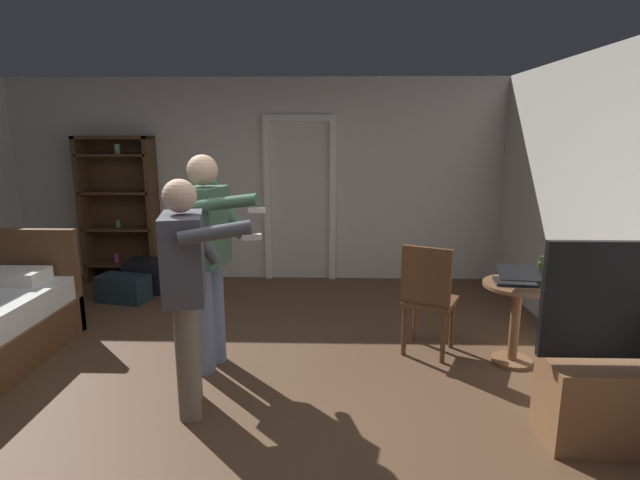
# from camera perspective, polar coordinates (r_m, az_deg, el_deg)

# --- Properties ---
(ground_plane) EXTENTS (6.95, 6.95, 0.00)m
(ground_plane) POSITION_cam_1_polar(r_m,az_deg,el_deg) (3.92, -14.04, -17.38)
(ground_plane) COLOR brown
(wall_back) EXTENTS (6.56, 0.12, 2.59)m
(wall_back) POSITION_cam_1_polar(r_m,az_deg,el_deg) (6.55, -7.25, 6.79)
(wall_back) COLOR beige
(wall_back) RESTS_ON ground_plane
(doorway_frame) EXTENTS (0.93, 0.08, 2.13)m
(doorway_frame) POSITION_cam_1_polar(r_m,az_deg,el_deg) (6.42, -2.32, 6.11)
(doorway_frame) COLOR white
(doorway_frame) RESTS_ON ground_plane
(bookshelf) EXTENTS (0.94, 0.32, 1.87)m
(bookshelf) POSITION_cam_1_polar(r_m,az_deg,el_deg) (6.86, -22.09, 3.82)
(bookshelf) COLOR #4C331E
(bookshelf) RESTS_ON ground_plane
(tv_flatscreen) EXTENTS (1.24, 0.40, 1.30)m
(tv_flatscreen) POSITION_cam_1_polar(r_m,az_deg,el_deg) (3.73, 32.42, -13.89)
(tv_flatscreen) COLOR brown
(tv_flatscreen) RESTS_ON ground_plane
(side_table) EXTENTS (0.56, 0.56, 0.70)m
(side_table) POSITION_cam_1_polar(r_m,az_deg,el_deg) (4.46, 21.67, -7.57)
(side_table) COLOR brown
(side_table) RESTS_ON ground_plane
(laptop) EXTENTS (0.36, 0.36, 0.17)m
(laptop) POSITION_cam_1_polar(r_m,az_deg,el_deg) (4.33, 21.72, -4.18)
(laptop) COLOR black
(laptop) RESTS_ON side_table
(bottle_on_table) EXTENTS (0.06, 0.06, 0.25)m
(bottle_on_table) POSITION_cam_1_polar(r_m,az_deg,el_deg) (4.34, 24.12, -3.58)
(bottle_on_table) COLOR #33481E
(bottle_on_table) RESTS_ON side_table
(wooden_chair) EXTENTS (0.56, 0.56, 0.99)m
(wooden_chair) POSITION_cam_1_polar(r_m,az_deg,el_deg) (4.37, 12.34, -6.27)
(wooden_chair) COLOR brown
(wooden_chair) RESTS_ON ground_plane
(person_blue_shirt) EXTENTS (0.74, 0.65, 1.63)m
(person_blue_shirt) POSITION_cam_1_polar(r_m,az_deg,el_deg) (3.45, -15.25, -4.49)
(person_blue_shirt) COLOR gray
(person_blue_shirt) RESTS_ON ground_plane
(person_striped_shirt) EXTENTS (0.70, 0.65, 1.75)m
(person_striped_shirt) POSITION_cam_1_polar(r_m,az_deg,el_deg) (4.02, -12.81, -1.01)
(person_striped_shirt) COLOR slate
(person_striped_shirt) RESTS_ON ground_plane
(suitcase_dark) EXTENTS (0.66, 0.41, 0.39)m
(suitcase_dark) POSITION_cam_1_polar(r_m,az_deg,el_deg) (6.40, -18.61, -3.93)
(suitcase_dark) COLOR black
(suitcase_dark) RESTS_ON ground_plane
(suitcase_small) EXTENTS (0.62, 0.42, 0.31)m
(suitcase_small) POSITION_cam_1_polar(r_m,az_deg,el_deg) (6.17, -21.73, -5.19)
(suitcase_small) COLOR #1E2D38
(suitcase_small) RESTS_ON ground_plane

